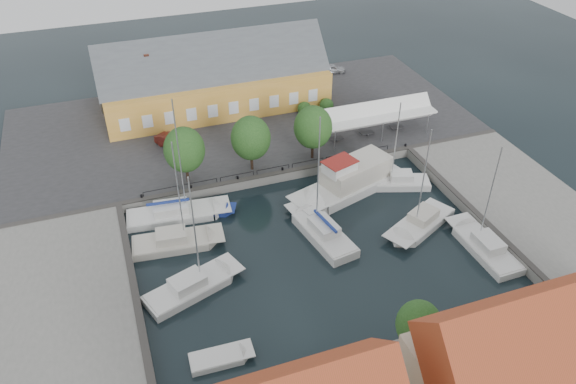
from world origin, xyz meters
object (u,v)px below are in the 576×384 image
object	(u,v)px
warehouse	(210,81)
east_boat_b	(420,224)
center_sailboat	(321,233)
trawler	(351,181)
east_boat_a	(397,183)
tent_canopy	(376,114)
launch_nw	(212,211)
east_boat_c	(484,248)
car_red	(173,142)
west_boat_b	(176,243)
west_boat_c	(192,288)
car_silver	(332,69)
launch_sw	(221,359)
west_boat_a	(176,215)

from	to	relation	value
warehouse	east_boat_b	size ratio (longest dim) A/B	2.46
center_sailboat	trawler	size ratio (longest dim) A/B	0.93
trawler	east_boat_a	xyz separation A→B (m)	(5.01, -1.01, -0.75)
tent_canopy	launch_nw	distance (m)	23.06
east_boat_c	car_red	bearing A→B (deg)	132.36
tent_canopy	west_boat_b	world-z (taller)	west_boat_b
tent_canopy	west_boat_c	distance (m)	31.19
warehouse	center_sailboat	bearing A→B (deg)	-82.17
east_boat_a	west_boat_c	bearing A→B (deg)	-161.34
east_boat_c	car_silver	bearing A→B (deg)	87.33
west_boat_b	tent_canopy	bearing A→B (deg)	23.14
warehouse	east_boat_b	world-z (taller)	east_boat_b
launch_sw	west_boat_b	bearing A→B (deg)	93.03
east_boat_c	west_boat_a	xyz separation A→B (m)	(-25.68, 14.38, 0.01)
east_boat_a	west_boat_b	xyz separation A→B (m)	(-24.08, -1.81, -0.00)
car_silver	launch_sw	xyz separation A→B (m)	(-27.58, -43.49, -1.56)
tent_canopy	center_sailboat	xyz separation A→B (m)	(-12.72, -14.33, -3.32)
tent_canopy	car_silver	xyz separation A→B (m)	(2.38, 18.38, -2.03)
center_sailboat	east_boat_c	bearing A→B (deg)	-27.50
tent_canopy	trawler	distance (m)	11.07
trawler	east_boat_b	size ratio (longest dim) A/B	1.19
tent_canopy	car_red	size ratio (longest dim) A/B	3.03
west_boat_b	west_boat_c	size ratio (longest dim) A/B	0.98
center_sailboat	car_silver	bearing A→B (deg)	65.23
west_boat_a	launch_sw	distance (m)	18.26
west_boat_c	center_sailboat	bearing A→B (deg)	12.98
trawler	warehouse	bearing A→B (deg)	113.73
car_red	west_boat_a	bearing A→B (deg)	-132.16
car_red	trawler	distance (m)	20.99
tent_canopy	west_boat_b	distance (m)	28.42
west_boat_a	west_boat_c	xyz separation A→B (m)	(-0.56, -10.48, -0.01)
tent_canopy	east_boat_b	size ratio (longest dim) A/B	1.20
east_boat_b	west_boat_a	distance (m)	23.88
center_sailboat	trawler	xyz separation A→B (m)	(5.85, 6.07, 0.65)
car_silver	west_boat_c	bearing A→B (deg)	155.59
launch_nw	west_boat_c	bearing A→B (deg)	-111.63
east_boat_a	trawler	bearing A→B (deg)	168.56
car_red	west_boat_b	size ratio (longest dim) A/B	0.40
car_silver	launch_nw	distance (m)	35.04
east_boat_b	west_boat_c	xyz separation A→B (m)	(-22.52, -1.10, 0.00)
car_silver	east_boat_a	distance (m)	28.01
warehouse	launch_sw	world-z (taller)	warehouse
car_silver	trawler	bearing A→B (deg)	174.63
west_boat_a	west_boat_c	bearing A→B (deg)	-93.07
tent_canopy	east_boat_a	bearing A→B (deg)	-101.35
car_silver	trawler	distance (m)	28.21
center_sailboat	east_boat_a	world-z (taller)	center_sailboat
east_boat_a	west_boat_c	world-z (taller)	west_boat_c
trawler	east_boat_b	bearing A→B (deg)	-65.18
warehouse	west_boat_c	world-z (taller)	west_boat_c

